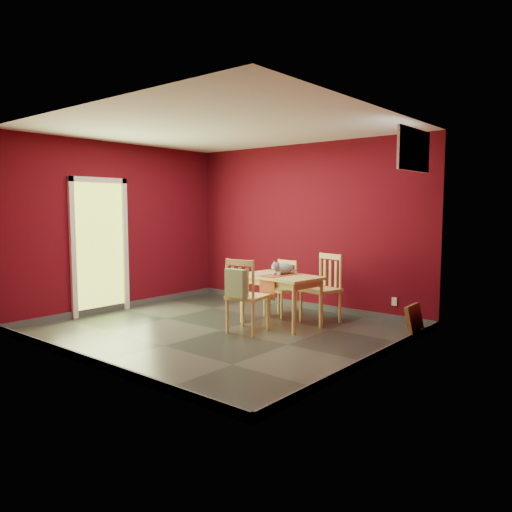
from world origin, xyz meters
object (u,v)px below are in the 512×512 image
Objects in this scene: tote_bag at (236,283)px; cat at (284,267)px; picture_frame at (415,321)px; dining_table at (281,281)px; chair_far_right at (323,287)px; chair_far_left at (282,287)px; chair_near at (246,295)px.

cat is at bearing 86.64° from tote_bag.
picture_frame is at bearing 37.14° from tote_bag.
dining_table is 2.80× the size of cat.
dining_table is at bearing -122.88° from chair_far_right.
chair_far_left is at bearing 125.03° from dining_table.
chair_far_right reaches higher than cat.
picture_frame is (1.40, -0.04, -0.29)m from chair_far_right.
chair_near reaches higher than cat.
picture_frame is (1.76, 0.52, -0.41)m from dining_table.
chair_near is at bearing -76.67° from chair_far_left.
chair_near is at bearing -110.75° from chair_far_right.
chair_far_left is 1.20m from chair_near.
chair_near is at bearing -98.39° from dining_table.
chair_far_right reaches higher than tote_bag.
chair_far_right is at bearing 69.25° from chair_near.
chair_far_left is 0.69m from cat.
dining_table is 1.88m from picture_frame.
chair_far_right is 1.00× the size of chair_near.
chair_far_right is (0.73, 0.02, 0.07)m from chair_far_left.
chair_far_left is (-0.37, 0.53, -0.19)m from dining_table.
dining_table is at bearing -54.97° from chair_far_left.
dining_table is 1.22× the size of chair_near.
chair_far_right is 2.28× the size of cat.
chair_far_left is at bearing -178.19° from chair_far_right.
picture_frame is (1.77, 0.43, -0.61)m from cat.
picture_frame is (1.85, 1.15, -0.29)m from chair_near.
cat reaches higher than dining_table.
tote_bag is (0.03, -0.23, 0.19)m from chair_near.
cat reaches higher than chair_far_left.
tote_bag is at bearing -106.69° from chair_far_right.
tote_bag is 2.34m from picture_frame.
chair_near is 2.27× the size of picture_frame.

